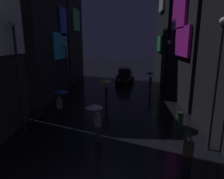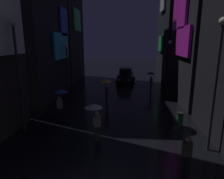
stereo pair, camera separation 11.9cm
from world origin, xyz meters
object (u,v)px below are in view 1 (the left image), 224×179
Objects in this scene: pedestrian_far_right_yellow at (106,85)px; streetlamp_left_near at (17,66)px; trash_bin at (180,119)px; bicycle_parked_at_storefront at (40,117)px; pedestrian_midstreet_centre_clear at (95,112)px; pedestrian_foreground_left_black at (187,136)px; streetlamp_right_near at (217,73)px; streetlamp_right_far at (168,61)px; pedestrian_foreground_right_black at (150,76)px; pedestrian_midstreet_left_blue at (61,96)px; car_distant at (125,76)px; streetlamp_left_far at (66,62)px.

pedestrian_far_right_yellow is 7.38m from streetlamp_left_near.
bicycle_parked_at_storefront is at bearing 179.86° from trash_bin.
trash_bin is (4.92, 2.30, -1.20)m from pedestrian_midstreet_centre_clear.
pedestrian_foreground_left_black is at bearing -22.61° from streetlamp_left_near.
streetlamp_right_near reaches higher than streetlamp_right_far.
streetlamp_left_near reaches higher than pedestrian_foreground_right_black.
pedestrian_midstreet_centre_clear is (2.72, -2.85, 0.00)m from pedestrian_midstreet_left_blue.
trash_bin is at bearing -75.77° from car_distant.
streetlamp_left_far is at bearing 139.45° from trash_bin.
pedestrian_foreground_left_black reaches higher than trash_bin.
pedestrian_foreground_left_black is at bearing -57.07° from streetlamp_left_far.
pedestrian_foreground_left_black is 2.28× the size of trash_bin.
streetlamp_right_far is 8.12m from trash_bin.
car_distant is (1.61, 9.10, -0.74)m from pedestrian_far_right_yellow.
trash_bin is (3.38, -13.35, -0.46)m from car_distant.
pedestrian_far_right_yellow reaches higher than trash_bin.
pedestrian_foreground_left_black is at bearing -91.14° from pedestrian_foreground_right_black.
pedestrian_midstreet_left_blue is at bearing 48.28° from streetlamp_left_near.
car_distant is 16.09m from streetlamp_left_near.
bicycle_parked_at_storefront is (-8.10, -8.65, -1.28)m from pedestrian_foreground_right_black.
car_distant is 0.81× the size of streetlamp_right_far.
streetlamp_left_near is at bearing -131.72° from pedestrian_midstreet_left_blue.
car_distant is at bearing 84.41° from pedestrian_midstreet_centre_clear.
bicycle_parked_at_storefront is at bearing -87.11° from streetlamp_left_far.
streetlamp_right_near reaches higher than pedestrian_midstreet_left_blue.
trash_bin is at bearing -40.55° from streetlamp_left_far.
pedestrian_midstreet_left_blue is 0.50× the size of car_distant.
car_distant is 0.86× the size of streetlamp_left_far.
pedestrian_far_right_yellow is (-4.19, -4.43, 0.00)m from pedestrian_foreground_right_black.
streetlamp_right_far is at bearing 30.37° from pedestrian_far_right_yellow.
pedestrian_foreground_right_black is 0.50× the size of car_distant.
pedestrian_midstreet_left_blue is 11.02m from streetlamp_right_far.
pedestrian_far_right_yellow is at bearing -133.37° from pedestrian_foreground_right_black.
pedestrian_foreground_right_black is 0.40× the size of streetlamp_right_far.
bicycle_parked_at_storefront is at bearing 164.20° from streetlamp_right_near.
pedestrian_midstreet_centre_clear reaches higher than car_distant.
streetlamp_left_near is at bearing -127.75° from pedestrian_far_right_yellow.
pedestrian_far_right_yellow reaches higher than car_distant.
streetlamp_left_far is (-1.67, 7.41, 1.47)m from pedestrian_midstreet_left_blue.
streetlamp_left_far is (-5.92, -5.39, 2.21)m from car_distant.
pedestrian_far_right_yellow is 9.22m from streetlamp_right_near.
pedestrian_far_right_yellow is 5.88m from streetlamp_left_far.
trash_bin is (7.63, -0.55, -1.20)m from pedestrian_midstreet_left_blue.
pedestrian_midstreet_left_blue is 0.40× the size of streetlamp_right_far.
trash_bin is (1.07, 4.75, -1.20)m from pedestrian_foreground_left_black.
streetlamp_left_far is at bearing -175.16° from pedestrian_foreground_right_black.
streetlamp_right_far is at bearing 41.66° from streetlamp_left_near.
streetlamp_right_near reaches higher than pedestrian_foreground_right_black.
pedestrian_midstreet_left_blue and pedestrian_far_right_yellow have the same top height.
car_distant is at bearing 42.33° from streetlamp_left_far.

